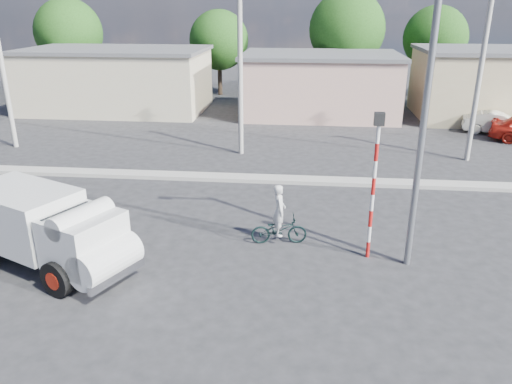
# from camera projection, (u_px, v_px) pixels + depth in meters

# --- Properties ---
(ground_plane) EXTENTS (120.00, 120.00, 0.00)m
(ground_plane) POSITION_uv_depth(u_px,v_px,m) (256.00, 277.00, 13.83)
(ground_plane) COLOR #272729
(ground_plane) RESTS_ON ground
(median) EXTENTS (40.00, 0.80, 0.16)m
(median) POSITION_uv_depth(u_px,v_px,m) (275.00, 179.00, 21.24)
(median) COLOR #99968E
(median) RESTS_ON ground
(truck) EXTENTS (5.61, 3.94, 2.19)m
(truck) POSITION_uv_depth(u_px,v_px,m) (48.00, 229.00, 13.91)
(truck) COLOR black
(truck) RESTS_ON ground
(bicycle) EXTENTS (1.82, 0.85, 0.92)m
(bicycle) POSITION_uv_depth(u_px,v_px,m) (279.00, 230.00, 15.61)
(bicycle) COLOR black
(bicycle) RESTS_ON ground
(cyclist) EXTENTS (0.48, 0.65, 1.65)m
(cyclist) POSITION_uv_depth(u_px,v_px,m) (279.00, 219.00, 15.48)
(cyclist) COLOR silver
(cyclist) RESTS_ON ground
(car_cream) EXTENTS (3.97, 2.14, 1.24)m
(car_cream) POSITION_uv_depth(u_px,v_px,m) (497.00, 123.00, 28.78)
(car_cream) COLOR beige
(car_cream) RESTS_ON ground
(traffic_pole) EXTENTS (0.28, 0.18, 4.36)m
(traffic_pole) POSITION_uv_depth(u_px,v_px,m) (374.00, 175.00, 13.99)
(traffic_pole) COLOR red
(traffic_pole) RESTS_ON ground
(streetlight) EXTENTS (2.34, 0.22, 9.00)m
(streetlight) POSITION_uv_depth(u_px,v_px,m) (421.00, 92.00, 12.78)
(streetlight) COLOR slate
(streetlight) RESTS_ON ground
(building_row) EXTENTS (37.80, 7.30, 4.44)m
(building_row) POSITION_uv_depth(u_px,v_px,m) (306.00, 82.00, 33.42)
(building_row) COLOR beige
(building_row) RESTS_ON ground
(tree_row) EXTENTS (34.13, 7.32, 8.10)m
(tree_row) POSITION_uv_depth(u_px,v_px,m) (265.00, 34.00, 38.95)
(tree_row) COLOR #38281E
(tree_row) RESTS_ON ground
(utility_poles) EXTENTS (35.40, 0.24, 8.00)m
(utility_poles) POSITION_uv_depth(u_px,v_px,m) (352.00, 73.00, 23.23)
(utility_poles) COLOR #99968E
(utility_poles) RESTS_ON ground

